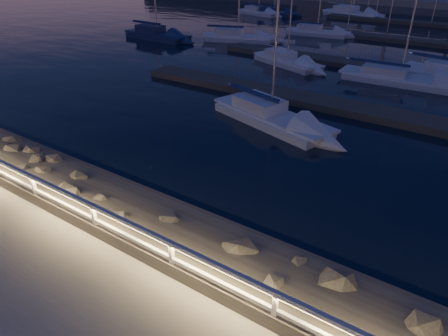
{
  "coord_description": "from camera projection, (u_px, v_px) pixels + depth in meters",
  "views": [
    {
      "loc": [
        9.58,
        -5.8,
        7.53
      ],
      "look_at": [
        2.92,
        4.0,
        1.02
      ],
      "focal_mm": 32.0,
      "sensor_mm": 36.0,
      "label": 1
    }
  ],
  "objects": [
    {
      "name": "ground",
      "position": [
        76.0,
        222.0,
        12.55
      ],
      "size": [
        400.0,
        400.0,
        0.0
      ],
      "primitive_type": "plane",
      "color": "#9E988F",
      "rests_on": "ground"
    },
    {
      "name": "harbor_water",
      "position": [
        368.0,
        58.0,
        35.65
      ],
      "size": [
        400.0,
        440.0,
        0.6
      ],
      "color": "black",
      "rests_on": "ground"
    },
    {
      "name": "guard_rail",
      "position": [
        70.0,
        201.0,
        12.21
      ],
      "size": [
        44.11,
        0.12,
        1.06
      ],
      "color": "silver",
      "rests_on": "ground"
    },
    {
      "name": "riprap",
      "position": [
        222.0,
        253.0,
        11.61
      ],
      "size": [
        28.26,
        2.67,
        1.35
      ],
      "color": "#656156",
      "rests_on": "ground"
    },
    {
      "name": "floating_docks",
      "position": [
        373.0,
        49.0,
        36.3
      ],
      "size": [
        22.0,
        36.0,
        0.4
      ],
      "color": "#514B43",
      "rests_on": "ground"
    },
    {
      "name": "sailboat_a",
      "position": [
        156.0,
        34.0,
        41.1
      ],
      "size": [
        7.82,
        2.71,
        13.19
      ],
      "rotation": [
        0.0,
        0.0,
        -0.05
      ],
      "color": "navy",
      "rests_on": "ground"
    },
    {
      "name": "sailboat_b",
      "position": [
        269.0,
        114.0,
        21.22
      ],
      "size": [
        7.63,
        4.15,
        12.54
      ],
      "rotation": [
        0.0,
        0.0,
        -0.29
      ],
      "color": "silver",
      "rests_on": "ground"
    },
    {
      "name": "sailboat_e",
      "position": [
        237.0,
        37.0,
        40.03
      ],
      "size": [
        7.42,
        4.3,
        12.28
      ],
      "rotation": [
        0.0,
        0.0,
        0.34
      ],
      "color": "silver",
      "rests_on": "ground"
    },
    {
      "name": "sailboat_f",
      "position": [
        286.0,
        60.0,
        31.86
      ],
      "size": [
        6.71,
        4.09,
        11.1
      ],
      "rotation": [
        0.0,
        0.0,
        -0.38
      ],
      "color": "silver",
      "rests_on": "ground"
    },
    {
      "name": "sailboat_h",
      "position": [
        397.0,
        77.0,
        27.52
      ],
      "size": [
        8.08,
        2.71,
        13.51
      ],
      "rotation": [
        0.0,
        0.0,
        0.03
      ],
      "color": "silver",
      "rests_on": "ground"
    },
    {
      "name": "sailboat_i",
      "position": [
        258.0,
        12.0,
        56.26
      ],
      "size": [
        6.92,
        3.39,
        11.43
      ],
      "rotation": [
        0.0,
        0.0,
        -0.22
      ],
      "color": "silver",
      "rests_on": "ground"
    },
    {
      "name": "sailboat_j",
      "position": [
        316.0,
        31.0,
        42.8
      ],
      "size": [
        6.96,
        2.91,
        11.52
      ],
      "rotation": [
        0.0,
        0.0,
        0.13
      ],
      "color": "silver",
      "rests_on": "ground"
    },
    {
      "name": "sailboat_m",
      "position": [
        273.0,
        12.0,
        55.52
      ],
      "size": [
        6.57,
        2.68,
        10.93
      ],
      "rotation": [
        0.0,
        0.0,
        0.12
      ],
      "color": "navy",
      "rests_on": "ground"
    },
    {
      "name": "sailboat_n",
      "position": [
        351.0,
        13.0,
        54.78
      ],
      "size": [
        8.81,
        4.49,
        14.46
      ],
      "rotation": [
        0.0,
        0.0,
        -0.25
      ],
      "color": "silver",
      "rests_on": "ground"
    }
  ]
}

